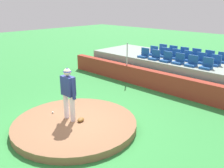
{
  "coord_description": "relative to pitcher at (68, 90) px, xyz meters",
  "views": [
    {
      "loc": [
        6.17,
        -4.57,
        4.08
      ],
      "look_at": [
        0.0,
        1.83,
        1.14
      ],
      "focal_mm": 39.52,
      "sensor_mm": 36.0,
      "label": 1
    }
  ],
  "objects": [
    {
      "name": "stadium_chair_0",
      "position": [
        -1.52,
        6.18,
        0.09
      ],
      "size": [
        0.48,
        0.44,
        0.5
      ],
      "rotation": [
        0.0,
        0.0,
        3.14
      ],
      "color": "#1B4D98",
      "rests_on": "bleacher_platform"
    },
    {
      "name": "stadium_chair_14",
      "position": [
        -0.1,
        7.9,
        0.09
      ],
      "size": [
        0.48,
        0.44,
        0.5
      ],
      "rotation": [
        0.0,
        0.0,
        3.14
      ],
      "color": "#1B4D98",
      "rests_on": "bleacher_platform"
    },
    {
      "name": "stadium_chair_2",
      "position": [
        -0.08,
        6.16,
        0.09
      ],
      "size": [
        0.48,
        0.44,
        0.5
      ],
      "rotation": [
        0.0,
        0.0,
        3.14
      ],
      "color": "#1B4D98",
      "rests_on": "bleacher_platform"
    },
    {
      "name": "stadium_chair_9",
      "position": [
        0.57,
        7.05,
        0.09
      ],
      "size": [
        0.48,
        0.44,
        0.5
      ],
      "rotation": [
        0.0,
        0.0,
        3.14
      ],
      "color": "#1B4D98",
      "rests_on": "bleacher_platform"
    },
    {
      "name": "fielding_glove",
      "position": [
        0.39,
        0.16,
        -1.02
      ],
      "size": [
        0.31,
        0.36,
        0.11
      ],
      "primitive_type": "ellipsoid",
      "rotation": [
        0.0,
        0.0,
        5.15
      ],
      "color": "brown",
      "rests_on": "pitchers_mound"
    },
    {
      "name": "ground_plane",
      "position": [
        0.24,
        0.02,
        -1.31
      ],
      "size": [
        60.0,
        60.0,
        0.0
      ],
      "primitive_type": "plane",
      "color": "#348D3F"
    },
    {
      "name": "stadium_chair_4",
      "position": [
        1.27,
        6.19,
        0.09
      ],
      "size": [
        0.48,
        0.44,
        0.5
      ],
      "rotation": [
        0.0,
        0.0,
        3.14
      ],
      "color": "#1B4D98",
      "rests_on": "bleacher_platform"
    },
    {
      "name": "pitchers_mound",
      "position": [
        0.24,
        0.02,
        -1.19
      ],
      "size": [
        4.21,
        4.21,
        0.24
      ],
      "primitive_type": "cylinder",
      "color": "#8E6445",
      "rests_on": "ground_plane"
    },
    {
      "name": "stadium_chair_5",
      "position": [
        1.99,
        6.19,
        0.09
      ],
      "size": [
        0.48,
        0.44,
        0.5
      ],
      "rotation": [
        0.0,
        0.0,
        3.14
      ],
      "color": "#1B4D98",
      "rests_on": "bleacher_platform"
    },
    {
      "name": "pitcher",
      "position": [
        0.0,
        0.0,
        0.0
      ],
      "size": [
        0.78,
        0.29,
        1.85
      ],
      "rotation": [
        0.0,
        0.0,
        -0.01
      ],
      "color": "white",
      "rests_on": "pitchers_mound"
    },
    {
      "name": "stadium_chair_3",
      "position": [
        0.59,
        6.2,
        0.09
      ],
      "size": [
        0.48,
        0.44,
        0.5
      ],
      "rotation": [
        0.0,
        0.0,
        3.14
      ],
      "color": "#1B4D98",
      "rests_on": "bleacher_platform"
    },
    {
      "name": "stadium_chair_12",
      "position": [
        -1.52,
        7.95,
        0.09
      ],
      "size": [
        0.48,
        0.44,
        0.5
      ],
      "rotation": [
        0.0,
        0.0,
        3.14
      ],
      "color": "#1B4D98",
      "rests_on": "bleacher_platform"
    },
    {
      "name": "stadium_chair_7",
      "position": [
        -0.82,
        7.05,
        0.09
      ],
      "size": [
        0.48,
        0.44,
        0.5
      ],
      "rotation": [
        0.0,
        0.0,
        3.14
      ],
      "color": "#1B4D98",
      "rests_on": "bleacher_platform"
    },
    {
      "name": "stadium_chair_8",
      "position": [
        -0.12,
        7.07,
        0.09
      ],
      "size": [
        0.48,
        0.44,
        0.5
      ],
      "rotation": [
        0.0,
        0.0,
        3.14
      ],
      "color": "#1B4D98",
      "rests_on": "bleacher_platform"
    },
    {
      "name": "stadium_chair_11",
      "position": [
        2.02,
        7.05,
        0.09
      ],
      "size": [
        0.48,
        0.44,
        0.5
      ],
      "rotation": [
        0.0,
        0.0,
        3.14
      ],
      "color": "#1B4D98",
      "rests_on": "bleacher_platform"
    },
    {
      "name": "fence_post_left",
      "position": [
        -1.92,
        5.24,
        0.19
      ],
      "size": [
        0.06,
        0.06,
        1.18
      ],
      "primitive_type": "cylinder",
      "color": "silver",
      "rests_on": "brick_barrier"
    },
    {
      "name": "stadium_chair_10",
      "position": [
        1.28,
        7.07,
        0.09
      ],
      "size": [
        0.48,
        0.44,
        0.5
      ],
      "rotation": [
        0.0,
        0.0,
        3.14
      ],
      "color": "#1B4D98",
      "rests_on": "bleacher_platform"
    },
    {
      "name": "brick_barrier",
      "position": [
        0.24,
        5.24,
        -0.86
      ],
      "size": [
        12.32,
        0.4,
        0.9
      ],
      "primitive_type": "cube",
      "color": "#9A3425",
      "rests_on": "ground_plane"
    },
    {
      "name": "bleacher_platform",
      "position": [
        0.24,
        7.29,
        -0.69
      ],
      "size": [
        10.53,
        3.29,
        1.24
      ],
      "primitive_type": "cube",
      "color": "gray",
      "rests_on": "ground_plane"
    },
    {
      "name": "stadium_chair_15",
      "position": [
        0.59,
        7.95,
        0.09
      ],
      "size": [
        0.48,
        0.44,
        0.5
      ],
      "rotation": [
        0.0,
        0.0,
        3.14
      ],
      "color": "#1B4D98",
      "rests_on": "bleacher_platform"
    },
    {
      "name": "stadium_chair_1",
      "position": [
        -0.79,
        6.16,
        0.09
      ],
      "size": [
        0.48,
        0.44,
        0.5
      ],
      "rotation": [
        0.0,
        0.0,
        3.14
      ],
      "color": "#1B4D98",
      "rests_on": "bleacher_platform"
    },
    {
      "name": "stadium_chair_17",
      "position": [
        2.0,
        7.92,
        0.09
      ],
      "size": [
        0.48,
        0.44,
        0.5
      ],
      "rotation": [
        0.0,
        0.0,
        3.14
      ],
      "color": "#1B4D98",
      "rests_on": "bleacher_platform"
    },
    {
      "name": "stadium_chair_13",
      "position": [
        -0.81,
        7.92,
        0.09
      ],
      "size": [
        0.48,
        0.44,
        0.5
      ],
      "rotation": [
        0.0,
        0.0,
        3.14
      ],
      "color": "#1B4D98",
      "rests_on": "bleacher_platform"
    },
    {
      "name": "stadium_chair_6",
      "position": [
        -1.53,
        7.04,
        0.09
      ],
      "size": [
        0.48,
        0.44,
        0.5
      ],
      "rotation": [
        0.0,
        0.0,
        3.14
      ],
      "color": "#1B4D98",
      "rests_on": "bleacher_platform"
    },
    {
      "name": "stadium_chair_16",
      "position": [
        1.32,
        7.94,
        0.09
      ],
      "size": [
        0.48,
        0.44,
        0.5
      ],
      "rotation": [
        0.0,
        0.0,
        3.14
      ],
      "color": "#1B4D98",
      "rests_on": "bleacher_platform"
    },
    {
      "name": "baseball",
      "position": [
        -0.84,
        -0.15,
        -1.03
      ],
      "size": [
        0.07,
        0.07,
        0.07
      ],
      "primitive_type": "sphere",
      "color": "white",
      "rests_on": "pitchers_mound"
    }
  ]
}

